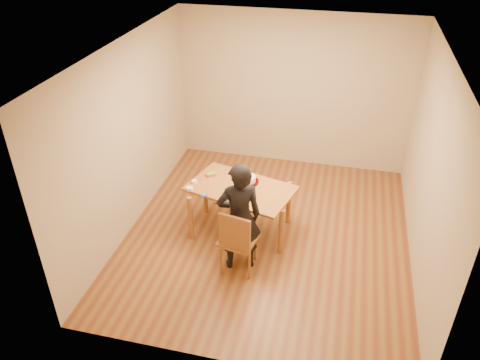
% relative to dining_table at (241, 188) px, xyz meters
% --- Properties ---
extents(room_shell, '(4.00, 4.50, 2.70)m').
position_rel_dining_table_xyz_m(room_shell, '(0.40, 0.34, 0.62)').
color(room_shell, brown).
rests_on(room_shell, ground).
extents(dining_table, '(1.61, 1.20, 0.04)m').
position_rel_dining_table_xyz_m(dining_table, '(0.00, 0.00, 0.00)').
color(dining_table, brown).
rests_on(dining_table, floor).
extents(dining_chair, '(0.52, 0.52, 0.04)m').
position_rel_dining_table_xyz_m(dining_chair, '(0.15, -0.78, -0.28)').
color(dining_chair, brown).
rests_on(dining_chair, floor).
extents(cake_plate, '(0.30, 0.30, 0.02)m').
position_rel_dining_table_xyz_m(cake_plate, '(0.07, 0.16, 0.03)').
color(cake_plate, red).
rests_on(cake_plate, dining_table).
extents(cake, '(0.21, 0.21, 0.07)m').
position_rel_dining_table_xyz_m(cake, '(0.07, 0.16, 0.07)').
color(cake, white).
rests_on(cake, cake_plate).
extents(frosting_dome, '(0.21, 0.21, 0.03)m').
position_rel_dining_table_xyz_m(frosting_dome, '(0.07, 0.16, 0.12)').
color(frosting_dome, white).
rests_on(frosting_dome, cake).
extents(frosting_tub, '(0.09, 0.09, 0.08)m').
position_rel_dining_table_xyz_m(frosting_tub, '(-0.13, -0.36, 0.06)').
color(frosting_tub, white).
rests_on(frosting_tub, dining_table).
extents(frosting_lid, '(0.09, 0.09, 0.01)m').
position_rel_dining_table_xyz_m(frosting_lid, '(-0.44, -0.31, 0.02)').
color(frosting_lid, '#1B3CB0').
rests_on(frosting_lid, dining_table).
extents(frosting_dollop, '(0.04, 0.04, 0.02)m').
position_rel_dining_table_xyz_m(frosting_dollop, '(-0.44, -0.31, 0.03)').
color(frosting_dollop, white).
rests_on(frosting_dollop, frosting_lid).
extents(ramekin_green, '(0.09, 0.09, 0.04)m').
position_rel_dining_table_xyz_m(ramekin_green, '(-0.68, -0.23, 0.04)').
color(ramekin_green, white).
rests_on(ramekin_green, dining_table).
extents(ramekin_yellow, '(0.08, 0.08, 0.04)m').
position_rel_dining_table_xyz_m(ramekin_yellow, '(-0.67, -0.03, 0.04)').
color(ramekin_yellow, white).
rests_on(ramekin_yellow, dining_table).
extents(ramekin_multi, '(0.09, 0.09, 0.04)m').
position_rel_dining_table_xyz_m(ramekin_multi, '(-0.67, -0.22, 0.04)').
color(ramekin_multi, white).
rests_on(ramekin_multi, dining_table).
extents(candy_box_pink, '(0.14, 0.12, 0.02)m').
position_rel_dining_table_xyz_m(candy_box_pink, '(-0.49, 0.21, 0.03)').
color(candy_box_pink, '#CA2F82').
rests_on(candy_box_pink, dining_table).
extents(candy_box_green, '(0.15, 0.14, 0.02)m').
position_rel_dining_table_xyz_m(candy_box_green, '(-0.50, 0.21, 0.05)').
color(candy_box_green, '#32951B').
rests_on(candy_box_green, candy_box_pink).
extents(spatula, '(0.16, 0.08, 0.01)m').
position_rel_dining_table_xyz_m(spatula, '(-0.18, -0.45, 0.02)').
color(spatula, black).
rests_on(spatula, dining_table).
extents(person, '(0.67, 0.56, 1.55)m').
position_rel_dining_table_xyz_m(person, '(0.15, -0.73, 0.05)').
color(person, black).
rests_on(person, floor).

